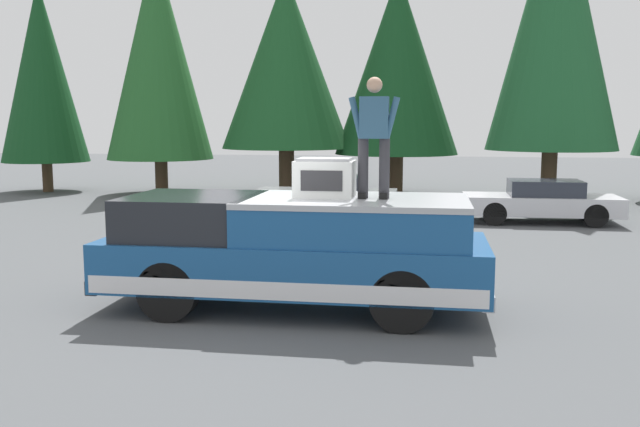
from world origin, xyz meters
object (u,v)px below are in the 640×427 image
Objects in this scene: pickup_truck at (295,250)px; person_on_truck_bed at (374,134)px; parked_car_grey at (326,195)px; parked_car_silver at (541,201)px; compressor_unit at (325,178)px.

person_on_truck_bed is at bearing -87.90° from pickup_truck.
person_on_truck_bed is 10.45m from parked_car_grey.
person_on_truck_bed is at bearing 158.00° from parked_car_silver.
compressor_unit is 10.19m from parked_car_grey.
person_on_truck_bed is 0.41× the size of parked_car_grey.
pickup_truck is 10.13m from parked_car_grey.
compressor_unit is 0.50× the size of person_on_truck_bed.
parked_car_grey is (10.03, 2.17, -1.97)m from person_on_truck_bed.
compressor_unit is at bearing 154.34° from parked_car_silver.
person_on_truck_bed is 0.41× the size of parked_car_silver.
person_on_truck_bed is (0.04, -1.13, 1.68)m from pickup_truck.
parked_car_silver is (9.44, -3.82, -1.97)m from person_on_truck_bed.
parked_car_silver is 6.02m from parked_car_grey.
parked_car_silver is at bearing -95.64° from parked_car_grey.
parked_car_silver is at bearing -27.55° from pickup_truck.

